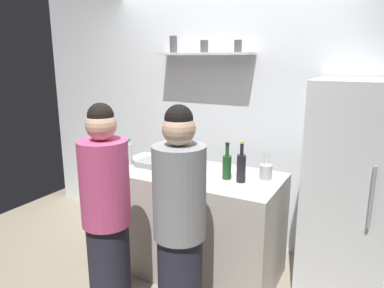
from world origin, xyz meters
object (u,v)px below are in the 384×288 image
Objects in this scene: baking_pan at (157,164)px; utensil_holder at (266,172)px; person_pink_top at (107,219)px; person_grey_hoodie at (180,231)px; wine_bottle_dark_glass at (241,167)px; refrigerator at (348,189)px; wine_bottle_green_glass at (227,166)px; wine_bottle_amber_glass at (181,165)px; water_bottle_plastic at (128,153)px.

utensil_holder is (0.97, 0.13, 0.04)m from baking_pan.
person_pink_top is 0.99× the size of person_grey_hoodie.
baking_pan is 1.52× the size of utensil_holder.
utensil_holder is at bearing 47.35° from wine_bottle_dark_glass.
person_grey_hoodie is (-0.90, -1.13, -0.07)m from refrigerator.
person_pink_top is at bearing 156.28° from person_grey_hoodie.
wine_bottle_dark_glass is 0.13m from wine_bottle_green_glass.
wine_bottle_dark_glass is (0.48, 0.11, 0.02)m from wine_bottle_amber_glass.
water_bottle_plastic is 0.15× the size of person_grey_hoodie.
utensil_holder is at bearing -173.67° from person_pink_top.
baking_pan is at bearing -166.69° from refrigerator.
utensil_holder is at bearing 7.69° from baking_pan.
person_pink_top is at bearing -140.09° from refrigerator.
water_bottle_plastic is (-0.26, -0.08, 0.08)m from baking_pan.
refrigerator is 7.77× the size of utensil_holder.
baking_pan is 0.70m from wine_bottle_green_glass.
refrigerator is 5.74× the size of wine_bottle_green_glass.
refrigerator is 1.08× the size of person_pink_top.
water_bottle_plastic is at bearing -105.37° from person_pink_top.
person_grey_hoodie is at bearing 145.28° from person_pink_top.
water_bottle_plastic is (-1.84, -0.46, 0.17)m from refrigerator.
wine_bottle_amber_glass is at bearing -149.27° from person_pink_top.
person_grey_hoodie is at bearing -61.26° from wine_bottle_amber_glass.
baking_pan is 0.38m from wine_bottle_amber_glass.
person_grey_hoodie reaches higher than wine_bottle_green_glass.
wine_bottle_dark_glass is 1.09× the size of wine_bottle_green_glass.
refrigerator is at bearing 23.72° from wine_bottle_green_glass.
water_bottle_plastic is (-1.08, -0.05, -0.01)m from wine_bottle_dark_glass.
person_grey_hoodie is (0.55, 0.08, 0.01)m from person_pink_top.
wine_bottle_green_glass is 0.19× the size of person_grey_hoodie.
person_pink_top is 0.55m from person_grey_hoodie.
refrigerator is at bearing 13.31° from baking_pan.
refrigerator is at bearing 28.24° from wine_bottle_dark_glass.
baking_pan is 0.21× the size of person_grey_hoodie.
wine_bottle_green_glass is (-0.89, -0.39, 0.17)m from refrigerator.
water_bottle_plastic is at bearing -170.21° from utensil_holder.
utensil_holder is 1.30m from person_pink_top.
utensil_holder is at bearing 9.79° from water_bottle_plastic.
wine_bottle_amber_glass is at bearing -156.71° from utensil_holder.
utensil_holder is at bearing 40.03° from person_grey_hoodie.
person_pink_top is (-0.56, -0.82, -0.25)m from wine_bottle_green_glass.
baking_pan is 1.03× the size of wine_bottle_dark_glass.
wine_bottle_amber_glass is at bearing -22.45° from baking_pan.
person_grey_hoodie reaches higher than wine_bottle_dark_glass.
person_grey_hoodie is (0.34, -0.62, -0.23)m from wine_bottle_amber_glass.
refrigerator is at bearing 19.82° from person_grey_hoodie.
refrigerator is 1.63m from baking_pan.
water_bottle_plastic is at bearing -166.09° from refrigerator.
wine_bottle_dark_glass is at bearing -151.76° from refrigerator.
wine_bottle_dark_glass is at bearing -173.31° from person_pink_top.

